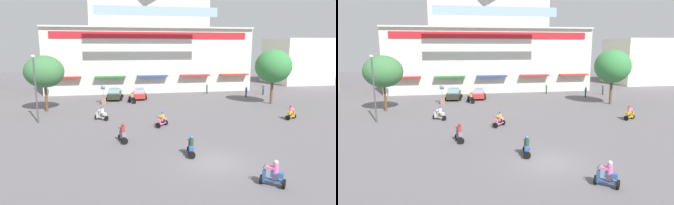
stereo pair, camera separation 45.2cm
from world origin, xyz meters
TOP-DOWN VIEW (x-y plane):
  - ground_plane at (0.00, 13.00)m, footprint 128.00×128.00m
  - colonial_building at (0.00, 37.12)m, footprint 34.23×19.63m
  - flank_building_right at (31.83, 39.07)m, footprint 10.48×10.88m
  - plaza_tree_0 at (-14.23, 18.53)m, footprint 4.51×3.97m
  - plaza_tree_1 at (14.47, 18.11)m, footprint 4.71×4.64m
  - parked_car_0 at (-6.25, 25.18)m, footprint 2.61×4.05m
  - parked_car_1 at (-2.66, 25.42)m, footprint 2.47×4.34m
  - scooter_rider_0 at (2.14, -3.93)m, footprint 1.36×1.25m
  - scooter_rider_1 at (-7.68, 13.00)m, footprint 1.46×1.33m
  - scooter_rider_2 at (-1.11, 1.37)m, footprint 0.78×1.51m
  - scooter_rider_3 at (-3.97, 21.91)m, footprint 1.11×1.50m
  - scooter_rider_4 at (-5.73, 5.30)m, footprint 0.77×1.51m
  - scooter_rider_5 at (-1.87, 9.35)m, footprint 1.37×1.43m
  - scooter_rider_6 at (11.99, 9.70)m, footprint 1.44×1.12m
  - pedestrian_0 at (13.53, 23.79)m, footprint 0.42×0.42m
  - pedestrian_1 at (8.66, 28.01)m, footprint 0.43×0.43m
  - pedestrian_2 at (-15.81, 27.03)m, footprint 0.44×0.44m
  - pedestrian_3 at (17.09, 25.19)m, footprint 0.38×0.38m
  - streetlamp_near at (-13.94, 13.01)m, footprint 0.40×0.40m
  - balloon_vendor_cart at (-7.76, 22.01)m, footprint 0.69×0.96m

SIDE VIEW (x-z plane):
  - ground_plane at x=0.00m, z-range 0.00..0.00m
  - scooter_rider_2 at x=-1.11m, z-range -0.14..1.36m
  - scooter_rider_5 at x=-1.87m, z-range -0.13..1.37m
  - scooter_rider_1 at x=-7.68m, z-range -0.13..1.37m
  - scooter_rider_0 at x=2.14m, z-range -0.13..1.40m
  - scooter_rider_3 at x=-3.97m, z-range -0.12..1.40m
  - scooter_rider_4 at x=-5.73m, z-range -0.14..1.44m
  - scooter_rider_6 at x=11.99m, z-range -0.13..1.45m
  - parked_car_1 at x=-2.66m, z-range 0.01..1.47m
  - parked_car_0 at x=-6.25m, z-range 0.00..1.61m
  - pedestrian_1 at x=8.66m, z-range 0.12..1.71m
  - pedestrian_0 at x=13.53m, z-range 0.12..1.72m
  - balloon_vendor_cart at x=-7.76m, z-range -0.26..2.25m
  - pedestrian_3 at x=17.09m, z-range 0.14..1.88m
  - pedestrian_2 at x=-15.81m, z-range 0.14..1.90m
  - streetlamp_near at x=-13.94m, z-range 0.57..7.37m
  - flank_building_right at x=31.83m, z-range 0.00..9.22m
  - plaza_tree_0 at x=-14.23m, z-range 1.41..8.01m
  - plaza_tree_1 at x=14.47m, z-range 1.43..8.65m
  - colonial_building at x=0.00m, z-range -1.43..17.89m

